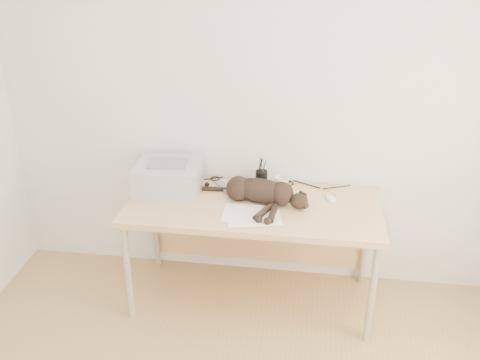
% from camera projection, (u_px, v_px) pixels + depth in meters
% --- Properties ---
extents(wall_back, '(3.50, 0.00, 3.50)m').
position_uv_depth(wall_back, '(261.00, 101.00, 3.42)').
color(wall_back, silver).
rests_on(wall_back, floor).
extents(desk, '(1.60, 0.70, 0.74)m').
position_uv_depth(desk, '(254.00, 215.00, 3.48)').
color(desk, tan).
rests_on(desk, floor).
extents(printer, '(0.43, 0.37, 0.20)m').
position_uv_depth(printer, '(169.00, 177.00, 3.48)').
color(printer, '#ADADB2').
rests_on(printer, desk).
extents(papers, '(0.37, 0.29, 0.01)m').
position_uv_depth(papers, '(252.00, 215.00, 3.22)').
color(papers, white).
rests_on(papers, desk).
extents(cat, '(0.71, 0.42, 0.16)m').
position_uv_depth(cat, '(258.00, 192.00, 3.34)').
color(cat, black).
rests_on(cat, desk).
extents(mug, '(0.12, 0.12, 0.09)m').
position_uv_depth(mug, '(282.00, 183.00, 3.51)').
color(mug, white).
rests_on(mug, desk).
extents(pen_cup, '(0.08, 0.08, 0.20)m').
position_uv_depth(pen_cup, '(261.00, 178.00, 3.55)').
color(pen_cup, black).
rests_on(pen_cup, desk).
extents(remote_grey, '(0.14, 0.17, 0.02)m').
position_uv_depth(remote_grey, '(224.00, 187.00, 3.54)').
color(remote_grey, gray).
rests_on(remote_grey, desk).
extents(remote_black, '(0.11, 0.18, 0.02)m').
position_uv_depth(remote_black, '(278.00, 193.00, 3.46)').
color(remote_black, black).
rests_on(remote_black, desk).
extents(mouse, '(0.09, 0.12, 0.03)m').
position_uv_depth(mouse, '(331.00, 197.00, 3.39)').
color(mouse, white).
rests_on(mouse, desk).
extents(cable_tangle, '(1.36, 0.08, 0.01)m').
position_uv_depth(cable_tangle, '(259.00, 181.00, 3.62)').
color(cable_tangle, black).
rests_on(cable_tangle, desk).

